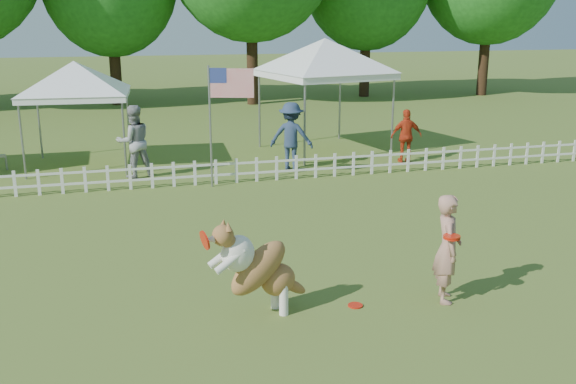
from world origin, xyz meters
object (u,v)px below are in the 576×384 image
Objects in this scene: flag_pole at (210,127)px; spectator_a at (134,141)px; spectator_c at (406,136)px; spectator_b at (291,136)px; canopy_tent_left at (78,116)px; dog at (260,268)px; frisbee_on_turf at (355,305)px; canopy_tent_right at (324,97)px; handler at (448,248)px.

spectator_a is (-1.72, 1.44, -0.51)m from flag_pole.
spectator_a reaches higher than spectator_c.
spectator_b is (2.29, 1.32, -0.54)m from flag_pole.
spectator_c is at bearing -8.02° from canopy_tent_left.
dog reaches higher than frisbee_on_turf.
canopy_tent_right is (6.90, 0.28, 0.25)m from canopy_tent_left.
spectator_b is 3.26m from spectator_c.
canopy_tent_right is (2.79, 10.28, 1.60)m from frisbee_on_turf.
flag_pole reaches higher than handler.
flag_pole is at bearing -151.74° from canopy_tent_right.
flag_pole is 2.69m from spectator_b.
spectator_a reaches higher than dog.
spectator_a is 1.03× the size of spectator_b.
spectator_a is at bearing 108.07° from frisbee_on_turf.
handler is at bearing 76.59° from spectator_c.
spectator_a is at bearing 23.43° from spectator_b.
dog is 0.51× the size of canopy_tent_left.
frisbee_on_turf is 0.07× the size of flag_pole.
canopy_tent_right reaches higher than spectator_b.
canopy_tent_right is 1.83× the size of spectator_b.
dog is 6.70× the size of frisbee_on_turf.
dog is 0.49× the size of flag_pole.
spectator_a is 4.01m from spectator_b.
dog is at bearing -71.08° from canopy_tent_left.
spectator_b is at bearing 81.33° from frisbee_on_turf.
frisbee_on_turf is 0.11× the size of spectator_a.
canopy_tent_left is 1.51× the size of spectator_a.
dog is 10.09m from spectator_c.
dog is at bearing 62.08° from spectator_c.
flag_pole is 2.30m from spectator_a.
frisbee_on_turf is 9.44m from spectator_c.
handler is 1.06× the size of spectator_c.
handler is 1.52m from frisbee_on_turf.
spectator_b reaches higher than frisbee_on_turf.
canopy_tent_right is 2.20× the size of spectator_c.
spectator_b is (5.37, -1.71, -0.48)m from canopy_tent_left.
canopy_tent_left is at bearing 47.16° from handler.
flag_pole is at bearing 55.13° from spectator_b.
handler is at bearing -110.89° from canopy_tent_right.
flag_pole is 1.57× the size of spectator_a.
spectator_c is (8.63, -1.74, -0.63)m from canopy_tent_left.
frisbee_on_turf is 7.18m from flag_pole.
canopy_tent_right reaches higher than spectator_a.
handler is 0.57× the size of canopy_tent_left.
spectator_c reaches higher than dog.
canopy_tent_right is at bearing -41.83° from spectator_c.
frisbee_on_turf is at bearing 103.91° from handler.
dog is 6.96m from flag_pole.
canopy_tent_right reaches higher than spectator_c.
dog is at bearing 97.59° from spectator_b.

